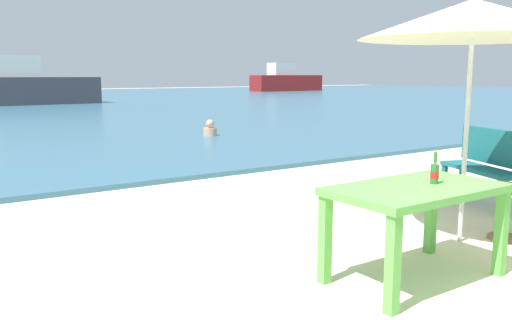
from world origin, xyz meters
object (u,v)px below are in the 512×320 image
at_px(bench_teal_center, 486,162).
at_px(patio_umbrella, 473,19).
at_px(swimmer_person, 210,129).
at_px(boat_tanker, 28,87).
at_px(beer_bottle_amber, 435,172).
at_px(boat_fishing_trawler, 286,81).
at_px(picnic_table_green, 416,199).
at_px(side_table_wood, 506,204).

bearing_deg(bench_teal_center, patio_umbrella, -154.29).
height_order(swimmer_person, boat_tanker, boat_tanker).
relative_size(beer_bottle_amber, patio_umbrella, 0.12).
relative_size(boat_fishing_trawler, boat_tanker, 1.05).
xyz_separation_m(picnic_table_green, side_table_wood, (1.59, 0.18, -0.30)).
relative_size(side_table_wood, swimmer_person, 1.32).
relative_size(beer_bottle_amber, bench_teal_center, 0.21).
relative_size(picnic_table_green, side_table_wood, 2.59).
height_order(patio_umbrella, swimmer_person, patio_umbrella).
relative_size(picnic_table_green, patio_umbrella, 0.61).
xyz_separation_m(side_table_wood, boat_fishing_trawler, (26.60, 38.08, 0.67)).
relative_size(bench_teal_center, boat_tanker, 0.18).
xyz_separation_m(patio_umbrella, side_table_wood, (0.44, -0.20, -1.76)).
xyz_separation_m(swimmer_person, boat_fishing_trawler, (24.81, 29.06, 0.79)).
bearing_deg(patio_umbrella, bench_teal_center, 25.71).
xyz_separation_m(swimmer_person, boat_tanker, (-0.57, 17.95, 0.74)).
bearing_deg(picnic_table_green, patio_umbrella, 18.25).
height_order(patio_umbrella, boat_fishing_trawler, boat_fishing_trawler).
height_order(picnic_table_green, side_table_wood, picnic_table_green).
bearing_deg(picnic_table_green, bench_teal_center, 22.64).
xyz_separation_m(picnic_table_green, boat_tanker, (2.81, 27.15, 0.33)).
bearing_deg(patio_umbrella, boat_tanker, 86.46).
bearing_deg(patio_umbrella, beer_bottle_amber, -157.53).
distance_m(beer_bottle_amber, swimmer_person, 9.79).
relative_size(picnic_table_green, boat_fishing_trawler, 0.19).
relative_size(picnic_table_green, swimmer_person, 3.41).
distance_m(beer_bottle_amber, patio_umbrella, 1.65).
xyz_separation_m(patio_umbrella, bench_teal_center, (1.58, 0.76, -1.58)).
bearing_deg(patio_umbrella, picnic_table_green, -161.75).
xyz_separation_m(picnic_table_green, patio_umbrella, (1.16, 0.38, 1.47)).
xyz_separation_m(patio_umbrella, boat_fishing_trawler, (27.03, 37.88, -1.09)).
xyz_separation_m(beer_bottle_amber, side_table_wood, (1.42, 0.21, -0.50)).
height_order(picnic_table_green, boat_fishing_trawler, boat_fishing_trawler).
distance_m(picnic_table_green, patio_umbrella, 1.91).
distance_m(picnic_table_green, boat_fishing_trawler, 47.53).
xyz_separation_m(side_table_wood, bench_teal_center, (1.14, 0.96, 0.19)).
bearing_deg(boat_fishing_trawler, swimmer_person, -130.49).
bearing_deg(beer_bottle_amber, bench_teal_center, 24.48).
bearing_deg(bench_teal_center, side_table_wood, -139.99).
xyz_separation_m(picnic_table_green, bench_teal_center, (2.73, 1.14, -0.11)).
xyz_separation_m(picnic_table_green, swimmer_person, (3.38, 9.20, -0.41)).
distance_m(picnic_table_green, boat_tanker, 27.30).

